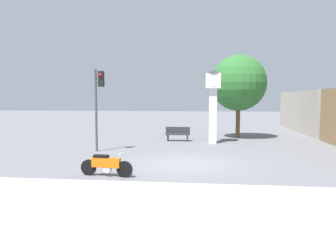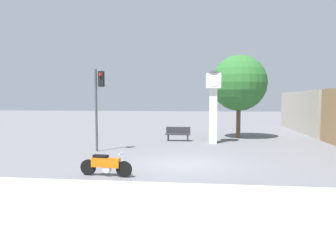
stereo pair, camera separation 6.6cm
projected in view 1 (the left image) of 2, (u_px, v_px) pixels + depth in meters
The scene contains 7 objects.
ground_plane at pixel (185, 164), 13.90m from camera, with size 120.00×120.00×0.00m, color slate.
sidewalk_strip at pixel (165, 218), 7.42m from camera, with size 36.00×6.00×0.10m.
motorcycle at pixel (106, 165), 11.67m from camera, with size 1.95×0.44×0.86m.
clock_tower at pixel (213, 95), 20.21m from camera, with size 1.10×1.10×4.53m.
traffic_light at pixel (98, 95), 17.00m from camera, with size 0.50×0.35×4.29m.
street_tree at pixel (239, 83), 22.81m from camera, with size 3.88×3.88×5.81m.
bench at pixel (178, 134), 21.48m from camera, with size 1.60×0.44×0.92m.
Camera 1 is at (0.93, -13.71, 2.76)m, focal length 35.00 mm.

